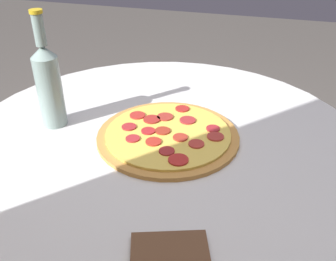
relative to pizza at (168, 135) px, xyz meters
The scene contains 3 objects.
table 0.16m from the pizza, 24.16° to the right, with size 0.98×0.98×0.69m.
pizza is the anchor object (origin of this frame).
beer_bottle 0.31m from the pizza, ahead, with size 0.06×0.06×0.28m.
Camera 1 is at (-0.23, 0.73, 1.17)m, focal length 40.00 mm.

